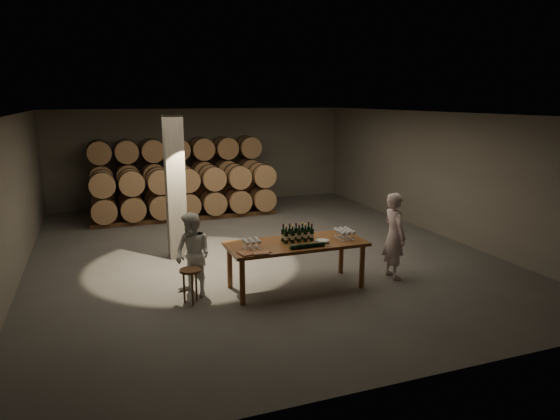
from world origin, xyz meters
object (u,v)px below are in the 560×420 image
object	(u,v)px
tasting_table	(296,247)
bottle_cluster	(297,235)
stool	(190,275)
plate	(323,240)
person_man	(394,236)
person_woman	(193,255)
notebook_near	(260,253)

from	to	relation	value
tasting_table	bottle_cluster	size ratio (longest dim) A/B	4.30
bottle_cluster	stool	xyz separation A→B (m)	(-2.07, -0.12, -0.51)
plate	person_man	bearing A→B (deg)	-2.64
tasting_table	person_woman	size ratio (longest dim) A/B	1.69
tasting_table	person_man	bearing A→B (deg)	-4.45
plate	stool	bearing A→B (deg)	179.02
bottle_cluster	stool	distance (m)	2.13
bottle_cluster	notebook_near	distance (m)	1.05
tasting_table	person_woman	world-z (taller)	person_woman
plate	tasting_table	bearing A→B (deg)	170.11
tasting_table	person_woman	distance (m)	1.91
tasting_table	person_man	world-z (taller)	person_man
notebook_near	person_man	world-z (taller)	person_man
stool	person_man	bearing A→B (deg)	-1.61
person_woman	bottle_cluster	bearing A→B (deg)	49.45
person_man	tasting_table	bearing A→B (deg)	86.90
tasting_table	stool	bearing A→B (deg)	-178.71
plate	notebook_near	bearing A→B (deg)	-165.04
notebook_near	stool	world-z (taller)	notebook_near
notebook_near	person_man	size ratio (longest dim) A/B	0.16
tasting_table	stool	size ratio (longest dim) A/B	4.15
plate	stool	distance (m)	2.55
person_man	notebook_near	bearing A→B (deg)	97.10
bottle_cluster	person_man	distance (m)	2.00
bottle_cluster	plate	size ratio (longest dim) A/B	2.38
person_man	person_woman	xyz separation A→B (m)	(-3.93, 0.47, -0.10)
bottle_cluster	plate	world-z (taller)	bottle_cluster
person_man	bottle_cluster	bearing A→B (deg)	84.69
bottle_cluster	plate	bearing A→B (deg)	-19.80
plate	stool	size ratio (longest dim) A/B	0.41
bottle_cluster	person_man	bearing A→B (deg)	-6.66
bottle_cluster	person_man	world-z (taller)	person_man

